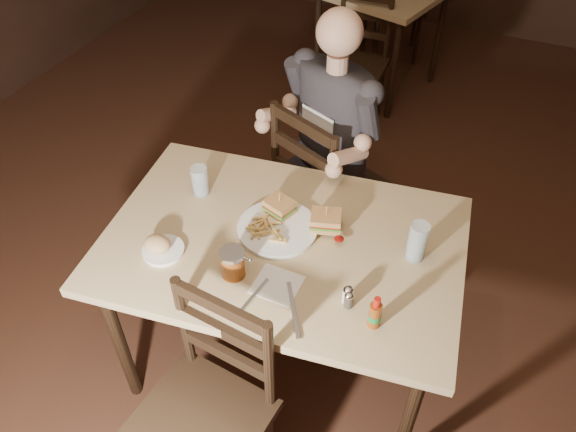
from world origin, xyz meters
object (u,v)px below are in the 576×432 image
at_px(hot_sauce, 375,312).
at_px(side_plate, 163,251).
at_px(dinner_plate, 278,229).
at_px(bg_chair_far, 400,4).
at_px(syrup_dispenser, 233,263).
at_px(chair_near, 198,424).
at_px(chair_far, 331,186).
at_px(glass_right, 417,242).
at_px(diner, 329,110).
at_px(main_table, 283,254).
at_px(glass_left, 200,181).
at_px(bg_chair_near, 355,67).

bearing_deg(hot_sauce, side_plate, -179.80).
bearing_deg(dinner_plate, bg_chair_far, 96.05).
bearing_deg(side_plate, syrup_dispenser, 2.07).
height_order(chair_near, side_plate, chair_near).
relative_size(chair_far, bg_chair_far, 1.12).
distance_m(bg_chair_far, side_plate, 3.30).
bearing_deg(chair_far, glass_right, 154.68).
xyz_separation_m(diner, dinner_plate, (0.03, -0.61, -0.15)).
relative_size(main_table, glass_left, 11.40).
height_order(diner, side_plate, diner).
bearing_deg(bg_chair_near, chair_near, -84.62).
xyz_separation_m(main_table, chair_near, (-0.03, -0.62, -0.24)).
bearing_deg(chair_far, side_plate, 93.59).
bearing_deg(glass_right, side_plate, -157.58).
bearing_deg(glass_left, syrup_dispenser, -45.93).
bearing_deg(dinner_plate, hot_sauce, -29.83).
xyz_separation_m(dinner_plate, glass_right, (0.50, 0.08, 0.07)).
distance_m(chair_far, bg_chair_near, 1.30).
relative_size(bg_chair_near, dinner_plate, 2.89).
distance_m(chair_near, glass_left, 0.91).
xyz_separation_m(glass_left, side_plate, (0.04, -0.34, -0.06)).
xyz_separation_m(main_table, diner, (-0.07, 0.65, 0.23)).
xyz_separation_m(syrup_dispenser, side_plate, (-0.28, -0.01, -0.05)).
relative_size(bg_chair_near, glass_right, 5.46).
height_order(chair_far, syrup_dispenser, chair_far).
distance_m(main_table, diner, 0.69).
bearing_deg(chair_near, side_plate, 136.68).
xyz_separation_m(bg_chair_near, glass_left, (-0.05, -1.84, 0.41)).
xyz_separation_m(diner, side_plate, (-0.30, -0.88, -0.16)).
height_order(bg_chair_near, hot_sauce, hot_sauce).
bearing_deg(diner, side_plate, -86.24).
bearing_deg(hot_sauce, main_table, 151.79).
bearing_deg(chair_far, main_table, 117.01).
bearing_deg(glass_right, main_table, -166.02).
bearing_deg(bg_chair_near, hot_sauce, -72.12).
bearing_deg(hot_sauce, bg_chair_near, 109.62).
bearing_deg(bg_chair_near, main_table, -81.40).
height_order(bg_chair_near, side_plate, bg_chair_near).
relative_size(dinner_plate, hot_sauce, 2.22).
relative_size(chair_far, bg_chair_near, 1.13).
xyz_separation_m(chair_near, syrup_dispenser, (-0.05, 0.40, 0.37)).
bearing_deg(chair_far, bg_chair_far, -60.14).
bearing_deg(syrup_dispenser, bg_chair_near, 89.86).
distance_m(diner, syrup_dispenser, 0.87).
relative_size(bg_chair_near, hot_sauce, 6.42).
bearing_deg(bg_chair_far, chair_far, 80.06).
bearing_deg(dinner_plate, side_plate, -141.39).
distance_m(dinner_plate, side_plate, 0.42).
bearing_deg(dinner_plate, bg_chair_near, 99.47).
xyz_separation_m(bg_chair_far, glass_left, (-0.05, -2.94, 0.41)).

